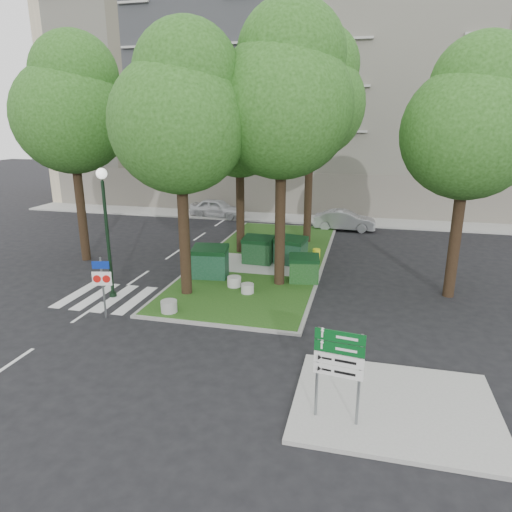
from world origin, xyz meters
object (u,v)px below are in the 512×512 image
(dumpster_a, at_px, (210,262))
(car_white, at_px, (217,208))
(tree_median_near_left, at_px, (181,110))
(tree_street_right, at_px, (473,119))
(dumpster_c, at_px, (291,251))
(dumpster_d, at_px, (304,269))
(bollard_mid, at_px, (234,281))
(street_lamp, at_px, (106,218))
(dumpster_b, at_px, (258,250))
(bollard_right, at_px, (247,288))
(tree_median_far, at_px, (313,94))
(traffic_sign_pole, at_px, (102,280))
(tree_street_left, at_px, (72,105))
(tree_median_near_right, at_px, (285,93))
(tree_median_mid, at_px, (241,120))
(bollard_left, at_px, (169,306))
(directional_sign, at_px, (339,362))
(litter_bin, at_px, (316,255))
(car_silver, at_px, (344,220))

(dumpster_a, bearing_deg, car_white, 100.35)
(tree_median_near_left, bearing_deg, tree_street_right, 13.39)
(dumpster_c, relative_size, dumpster_d, 1.18)
(tree_street_right, height_order, bollard_mid, tree_street_right)
(car_white, bearing_deg, street_lamp, -170.36)
(dumpster_b, relative_size, bollard_right, 2.87)
(dumpster_c, bearing_deg, dumpster_d, -53.58)
(bollard_right, relative_size, street_lamp, 0.10)
(tree_median_far, bearing_deg, bollard_mid, -104.04)
(traffic_sign_pole, distance_m, car_white, 18.23)
(tree_street_left, height_order, tree_street_right, tree_street_left)
(tree_median_near_right, distance_m, tree_street_right, 7.09)
(tree_median_mid, relative_size, bollard_mid, 16.77)
(tree_street_right, bearing_deg, tree_median_mid, 158.20)
(dumpster_b, relative_size, car_white, 0.38)
(bollard_left, height_order, car_white, car_white)
(bollard_mid, relative_size, directional_sign, 0.26)
(tree_street_left, height_order, bollard_mid, tree_street_left)
(tree_median_near_left, relative_size, dumpster_d, 7.30)
(tree_median_far, bearing_deg, bollard_left, -107.65)
(traffic_sign_pole, xyz_separation_m, directional_sign, (8.63, -4.15, 0.16))
(tree_median_mid, xyz_separation_m, street_lamp, (-3.48, -7.42, -3.70))
(dumpster_d, xyz_separation_m, directional_sign, (2.10, -9.47, 0.95))
(tree_street_right, relative_size, dumpster_c, 5.93)
(tree_median_near_right, distance_m, street_lamp, 8.52)
(bollard_left, bearing_deg, tree_street_left, 141.64)
(tree_median_near_left, xyz_separation_m, dumpster_c, (3.41, 4.87, -6.53))
(litter_bin, height_order, traffic_sign_pole, traffic_sign_pole)
(tree_street_right, relative_size, bollard_mid, 16.89)
(bollard_mid, xyz_separation_m, street_lamp, (-4.59, -2.05, 2.95))
(tree_median_near_right, bearing_deg, tree_street_right, 4.09)
(dumpster_b, bearing_deg, tree_median_far, 72.19)
(bollard_right, height_order, car_white, car_white)
(street_lamp, xyz_separation_m, traffic_sign_pole, (0.86, -1.96, -1.79))
(dumpster_b, height_order, litter_bin, dumpster_b)
(tree_street_right, distance_m, dumpster_d, 8.75)
(bollard_left, bearing_deg, tree_median_near_left, 90.63)
(dumpster_d, xyz_separation_m, street_lamp, (-7.39, -3.36, 2.58))
(dumpster_b, xyz_separation_m, traffic_sign_pole, (-3.93, -7.53, 0.71))
(dumpster_d, xyz_separation_m, car_silver, (1.15, 10.92, -0.05))
(tree_street_right, xyz_separation_m, car_white, (-14.35, 12.75, -6.29))
(tree_street_right, height_order, bollard_right, tree_street_right)
(dumpster_d, relative_size, bollard_left, 2.38)
(bollard_left, relative_size, directional_sign, 0.26)
(bollard_mid, distance_m, car_silver, 12.87)
(bollard_left, height_order, street_lamp, street_lamp)
(bollard_left, height_order, car_silver, car_silver)
(tree_median_far, bearing_deg, tree_street_right, -45.83)
(tree_street_left, relative_size, dumpster_c, 6.47)
(tree_median_near_left, relative_size, tree_median_mid, 1.05)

